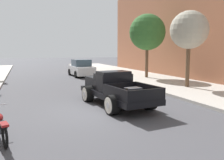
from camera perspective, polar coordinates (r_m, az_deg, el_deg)
The scene contains 6 objects.
ground_plane at distance 10.15m, azimuth -2.61°, elevation -7.36°, with size 140.00×140.00×0.00m, color #47474C.
hotrod_truck_black at distance 11.11m, azimuth 0.49°, elevation -2.11°, with size 2.51×5.05×1.58m.
motorcycle_parked at distance 7.54m, azimuth -25.53°, elevation -9.80°, with size 0.73×2.08×0.93m.
car_background_white at distance 23.39m, azimuth -7.52°, elevation 2.79°, with size 1.99×4.36×1.65m.
street_tree_nearest at distance 16.28m, azimuth 18.18°, elevation 11.36°, with size 2.45×2.45×4.93m.
street_tree_second at distance 21.23m, azimuth 8.55°, elevation 11.35°, with size 3.16×3.16×5.55m.
Camera 1 is at (-3.07, -9.33, 2.56)m, focal length 37.75 mm.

